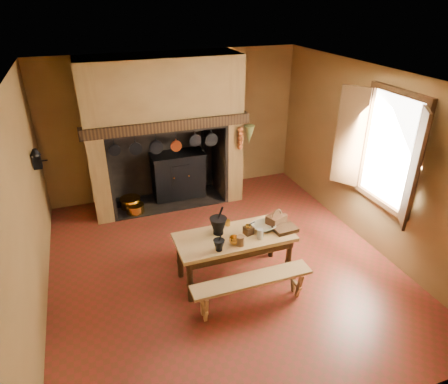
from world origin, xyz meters
name	(u,v)px	position (x,y,z in m)	size (l,w,h in m)	color
floor	(222,264)	(0.00, 0.00, 0.00)	(5.50, 5.50, 0.00)	maroon
ceiling	(221,79)	(0.00, 0.00, 2.80)	(5.50, 5.50, 0.00)	silver
back_wall	(174,125)	(0.00, 2.75, 1.40)	(5.00, 0.02, 2.80)	olive
wall_left	(24,213)	(-2.50, 0.00, 1.40)	(0.02, 5.50, 2.80)	olive
wall_right	(371,159)	(2.50, 0.00, 1.40)	(0.02, 5.50, 2.80)	olive
wall_front	(336,322)	(0.00, -2.75, 1.40)	(5.00, 0.02, 2.80)	olive
chimney_breast	(163,112)	(-0.30, 2.31, 1.81)	(2.95, 0.96, 2.80)	olive
iron_range	(178,174)	(-0.04, 2.45, 0.48)	(1.12, 0.55, 1.60)	black
hearth_pans	(131,205)	(-1.05, 2.22, 0.09)	(0.51, 0.62, 0.20)	gold
hanging_pans	(168,145)	(-0.34, 1.81, 1.36)	(1.92, 0.29, 0.27)	black
onion_string	(240,138)	(1.00, 1.79, 1.33)	(0.12, 0.10, 0.46)	#AC4F1F
herb_bunch	(249,135)	(1.18, 1.79, 1.38)	(0.20, 0.20, 0.35)	#606A32
window	(384,151)	(2.35, -0.40, 1.70)	(0.39, 1.75, 1.76)	white
wall_coffee_mill	(36,157)	(-2.42, 1.55, 1.52)	(0.23, 0.16, 0.31)	black
work_table	(234,242)	(0.07, -0.33, 0.60)	(1.65, 0.73, 0.71)	tan
bench_front	(252,285)	(0.07, -0.97, 0.34)	(1.62, 0.28, 0.46)	tan
bench_back	(220,237)	(0.07, 0.29, 0.31)	(1.48, 0.26, 0.42)	tan
mortar_large	(218,225)	(-0.12, -0.20, 0.85)	(0.25, 0.25, 0.42)	black
mortar_small	(219,245)	(-0.24, -0.58, 0.80)	(0.16, 0.16, 0.26)	black
coffee_grinder	(248,230)	(0.27, -0.36, 0.78)	(0.17, 0.14, 0.18)	#392512
brass_mug_a	(241,242)	(0.08, -0.56, 0.76)	(0.08, 0.08, 0.09)	gold
brass_mug_b	(228,223)	(0.08, -0.04, 0.76)	(0.08, 0.08, 0.08)	gold
mixing_bowl	(263,227)	(0.52, -0.32, 0.75)	(0.33, 0.33, 0.08)	#BCB891
stoneware_crock	(240,241)	(0.07, -0.57, 0.78)	(0.11, 0.11, 0.14)	brown
glass_jar	(260,234)	(0.38, -0.51, 0.79)	(0.08, 0.08, 0.15)	beige
wicker_basket	(276,219)	(0.75, -0.26, 0.80)	(0.32, 0.28, 0.26)	#4D2E17
wooden_tray	(285,229)	(0.80, -0.46, 0.74)	(0.33, 0.23, 0.06)	#392512
brass_cup	(234,240)	(0.00, -0.52, 0.77)	(0.14, 0.14, 0.11)	gold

